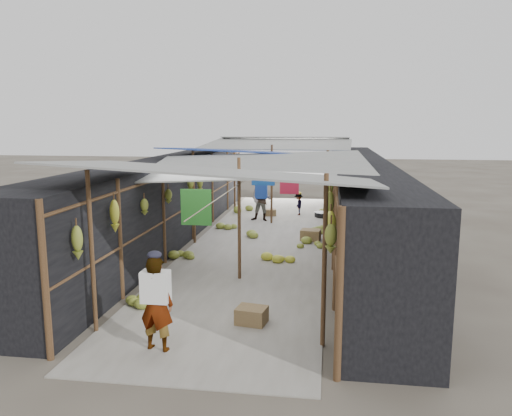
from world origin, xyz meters
The scene contains 14 objects.
ground centered at (0.00, 0.00, 0.00)m, with size 80.00×80.00×0.00m, color #6B6356.
aisle_slab centered at (0.00, 6.50, 0.01)m, with size 3.60×16.00×0.02m, color #9E998E.
stall_left centered at (-2.70, 6.50, 1.15)m, with size 1.40×15.00×2.30m, color black.
stall_right centered at (2.70, 6.50, 1.15)m, with size 1.40×15.00×2.30m, color black.
crate_near centered at (0.62, 0.65, 0.15)m, with size 0.49×0.39×0.29m, color olive.
crate_mid centered at (1.37, 6.75, 0.16)m, with size 0.54×0.43×0.32m, color olive.
crate_back centered at (-0.18, 10.32, 0.13)m, with size 0.39×0.32×0.25m, color olive.
black_basin centered at (1.70, 10.35, 0.10)m, with size 0.64×0.64×0.19m, color black.
vendor_elderly centered at (-0.60, -0.50, 0.72)m, with size 0.52×0.34×1.44m, color white.
shopper_blue centered at (-0.39, 9.38, 0.75)m, with size 0.73×0.57×1.50m, color #1F3D9B.
vendor_seated centered at (0.79, 10.60, 0.40)m, with size 0.52×0.30×0.81m, color #555049.
market_canopy centered at (0.03, 6.85, 2.41)m, with size 5.62×15.20×2.77m.
hanging_bananas centered at (-0.01, 6.29, 1.62)m, with size 3.95×14.15×0.79m.
floor_bananas centered at (0.02, 6.99, 0.14)m, with size 3.83×10.20×0.33m.
Camera 1 is at (1.82, -7.10, 3.31)m, focal length 35.00 mm.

